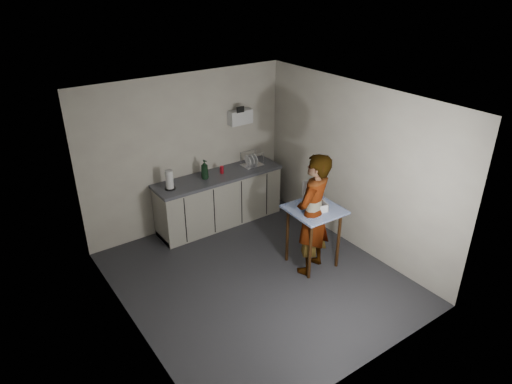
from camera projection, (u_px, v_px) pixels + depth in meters
ground at (257, 278)px, 6.59m from camera, size 4.00×4.00×0.00m
wall_back at (187, 153)px, 7.47m from camera, size 3.60×0.02×2.60m
wall_right at (353, 168)px, 6.93m from camera, size 0.02×4.00×2.60m
wall_left at (127, 241)px, 5.09m from camera, size 0.02×4.00×2.60m
ceiling at (258, 102)px, 5.43m from camera, size 3.60×4.00×0.01m
kitchen_counter at (219, 201)px, 7.85m from camera, size 2.24×0.62×0.91m
wall_shelf at (240, 117)px, 7.73m from camera, size 0.42×0.18×0.37m
side_table at (314, 216)px, 6.57m from camera, size 0.75×0.75×0.94m
standing_man at (313, 215)px, 6.41m from camera, size 0.78×0.65×1.83m
soap_bottle at (205, 169)px, 7.43m from camera, size 0.15×0.15×0.33m
soda_can at (222, 170)px, 7.67m from camera, size 0.07×0.07×0.12m
dark_bottle at (205, 170)px, 7.53m from camera, size 0.06×0.06×0.22m
paper_towel at (170, 180)px, 7.09m from camera, size 0.17×0.17×0.31m
dish_rack at (252, 163)px, 7.96m from camera, size 0.36×0.27×0.25m
bakery_box at (315, 203)px, 6.47m from camera, size 0.35×0.36×0.40m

